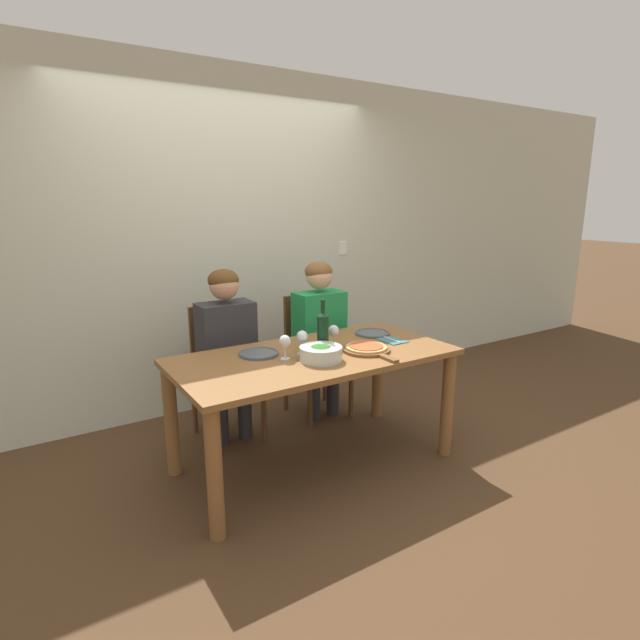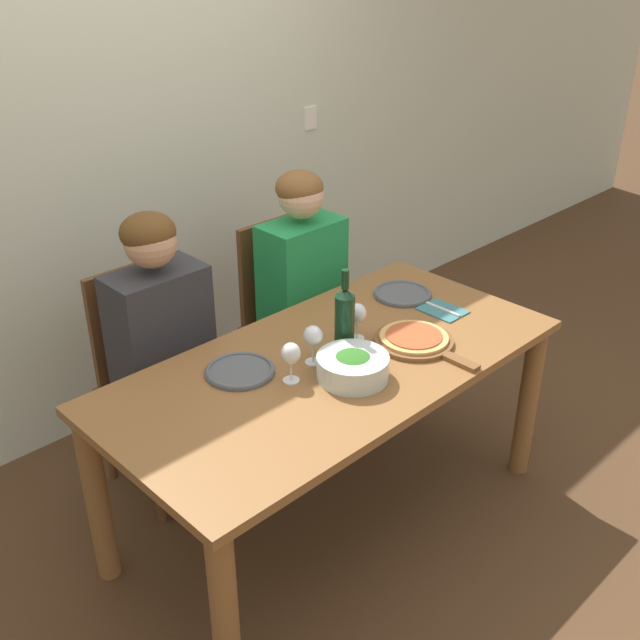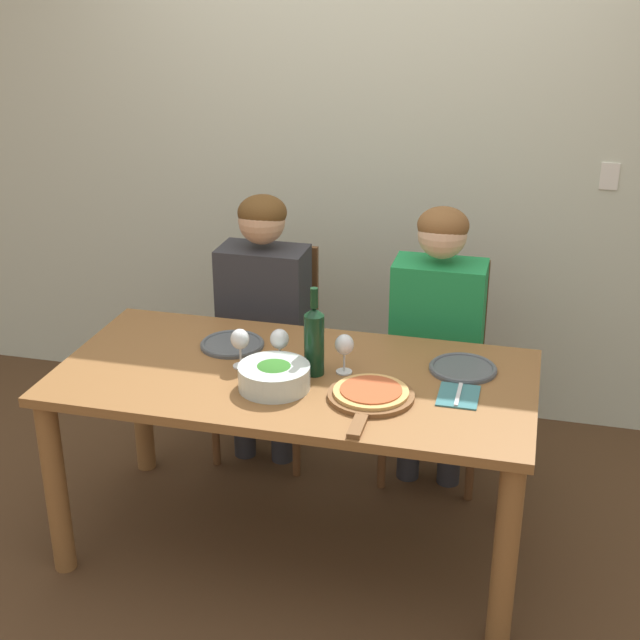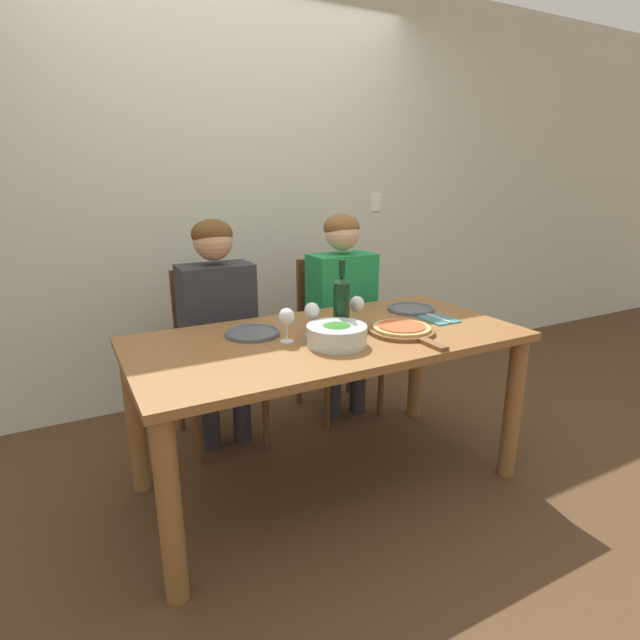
{
  "view_description": "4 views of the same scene",
  "coord_description": "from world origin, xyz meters",
  "px_view_note": "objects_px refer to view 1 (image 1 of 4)",
  "views": [
    {
      "loc": [
        -1.57,
        -2.52,
        1.68
      ],
      "look_at": [
        0.13,
        0.14,
        0.92
      ],
      "focal_mm": 28.0,
      "sensor_mm": 36.0,
      "label": 1
    },
    {
      "loc": [
        -1.68,
        -1.65,
        2.15
      ],
      "look_at": [
        -0.08,
        -0.01,
        0.95
      ],
      "focal_mm": 42.0,
      "sensor_mm": 36.0,
      "label": 2
    },
    {
      "loc": [
        0.81,
        -2.82,
        2.19
      ],
      "look_at": [
        0.08,
        0.06,
        0.94
      ],
      "focal_mm": 50.0,
      "sensor_mm": 36.0,
      "label": 3
    },
    {
      "loc": [
        -1.04,
        -1.86,
        1.44
      ],
      "look_at": [
        -0.05,
        0.0,
        0.83
      ],
      "focal_mm": 28.0,
      "sensor_mm": 36.0,
      "label": 4
    }
  ],
  "objects_px": {
    "broccoli_bowl": "(321,353)",
    "dinner_plate_left": "(259,353)",
    "chair_left": "(223,367)",
    "wine_bottle": "(323,331)",
    "wine_glass_centre": "(302,338)",
    "person_woman": "(227,340)",
    "wine_glass_left": "(285,342)",
    "dinner_plate_right": "(372,333)",
    "person_man": "(320,325)",
    "chair_right": "(313,350)",
    "pizza_on_board": "(367,349)",
    "fork_on_napkin": "(393,340)",
    "wine_glass_right": "(334,332)"
  },
  "relations": [
    {
      "from": "wine_glass_right",
      "to": "person_man",
      "type": "bearing_deg",
      "value": 65.11
    },
    {
      "from": "wine_bottle",
      "to": "wine_glass_centre",
      "type": "xyz_separation_m",
      "value": [
        -0.14,
        0.02,
        -0.03
      ]
    },
    {
      "from": "wine_glass_left",
      "to": "person_woman",
      "type": "bearing_deg",
      "value": 100.45
    },
    {
      "from": "person_man",
      "to": "broccoli_bowl",
      "type": "xyz_separation_m",
      "value": [
        -0.48,
        -0.76,
        0.05
      ]
    },
    {
      "from": "broccoli_bowl",
      "to": "chair_right",
      "type": "bearing_deg",
      "value": 61.13
    },
    {
      "from": "wine_glass_centre",
      "to": "dinner_plate_right",
      "type": "bearing_deg",
      "value": 11.65
    },
    {
      "from": "broccoli_bowl",
      "to": "dinner_plate_left",
      "type": "height_order",
      "value": "broccoli_bowl"
    },
    {
      "from": "pizza_on_board",
      "to": "dinner_plate_right",
      "type": "bearing_deg",
      "value": 46.91
    },
    {
      "from": "broccoli_bowl",
      "to": "wine_glass_left",
      "type": "bearing_deg",
      "value": 141.49
    },
    {
      "from": "chair_left",
      "to": "wine_bottle",
      "type": "relative_size",
      "value": 2.84
    },
    {
      "from": "dinner_plate_right",
      "to": "wine_glass_right",
      "type": "bearing_deg",
      "value": -163.37
    },
    {
      "from": "chair_left",
      "to": "person_woman",
      "type": "bearing_deg",
      "value": -90.0
    },
    {
      "from": "chair_right",
      "to": "wine_glass_left",
      "type": "height_order",
      "value": "chair_right"
    },
    {
      "from": "dinner_plate_right",
      "to": "wine_glass_centre",
      "type": "distance_m",
      "value": 0.68
    },
    {
      "from": "dinner_plate_left",
      "to": "wine_glass_right",
      "type": "relative_size",
      "value": 1.65
    },
    {
      "from": "dinner_plate_left",
      "to": "wine_bottle",
      "type": "bearing_deg",
      "value": -22.59
    },
    {
      "from": "person_man",
      "to": "wine_glass_right",
      "type": "xyz_separation_m",
      "value": [
        -0.27,
        -0.58,
        0.11
      ]
    },
    {
      "from": "wine_bottle",
      "to": "dinner_plate_right",
      "type": "relative_size",
      "value": 1.34
    },
    {
      "from": "person_woman",
      "to": "broccoli_bowl",
      "type": "distance_m",
      "value": 0.81
    },
    {
      "from": "chair_left",
      "to": "wine_glass_right",
      "type": "bearing_deg",
      "value": -54.25
    },
    {
      "from": "dinner_plate_right",
      "to": "pizza_on_board",
      "type": "distance_m",
      "value": 0.42
    },
    {
      "from": "pizza_on_board",
      "to": "wine_glass_right",
      "type": "relative_size",
      "value": 2.93
    },
    {
      "from": "person_man",
      "to": "wine_glass_right",
      "type": "relative_size",
      "value": 8.14
    },
    {
      "from": "person_woman",
      "to": "wine_glass_right",
      "type": "distance_m",
      "value": 0.77
    },
    {
      "from": "person_man",
      "to": "pizza_on_board",
      "type": "bearing_deg",
      "value": -99.99
    },
    {
      "from": "person_man",
      "to": "wine_glass_right",
      "type": "distance_m",
      "value": 0.65
    },
    {
      "from": "wine_glass_left",
      "to": "chair_left",
      "type": "bearing_deg",
      "value": 98.86
    },
    {
      "from": "broccoli_bowl",
      "to": "wine_glass_left",
      "type": "relative_size",
      "value": 1.69
    },
    {
      "from": "wine_bottle",
      "to": "wine_glass_left",
      "type": "bearing_deg",
      "value": -177.89
    },
    {
      "from": "person_woman",
      "to": "dinner_plate_left",
      "type": "xyz_separation_m",
      "value": [
        0.02,
        -0.46,
        0.02
      ]
    },
    {
      "from": "dinner_plate_right",
      "to": "wine_glass_right",
      "type": "xyz_separation_m",
      "value": [
        -0.42,
        -0.13,
        0.1
      ]
    },
    {
      "from": "broccoli_bowl",
      "to": "pizza_on_board",
      "type": "relative_size",
      "value": 0.58
    },
    {
      "from": "broccoli_bowl",
      "to": "dinner_plate_right",
      "type": "relative_size",
      "value": 1.02
    },
    {
      "from": "wine_bottle",
      "to": "pizza_on_board",
      "type": "height_order",
      "value": "wine_bottle"
    },
    {
      "from": "broccoli_bowl",
      "to": "dinner_plate_right",
      "type": "bearing_deg",
      "value": 25.78
    },
    {
      "from": "broccoli_bowl",
      "to": "wine_glass_left",
      "type": "height_order",
      "value": "wine_glass_left"
    },
    {
      "from": "broccoli_bowl",
      "to": "chair_left",
      "type": "bearing_deg",
      "value": 108.12
    },
    {
      "from": "chair_left",
      "to": "person_woman",
      "type": "distance_m",
      "value": 0.26
    },
    {
      "from": "chair_left",
      "to": "fork_on_napkin",
      "type": "xyz_separation_m",
      "value": [
        0.92,
        -0.78,
        0.24
      ]
    },
    {
      "from": "person_man",
      "to": "fork_on_napkin",
      "type": "distance_m",
      "value": 0.68
    },
    {
      "from": "broccoli_bowl",
      "to": "wine_glass_right",
      "type": "distance_m",
      "value": 0.28
    },
    {
      "from": "broccoli_bowl",
      "to": "dinner_plate_left",
      "type": "distance_m",
      "value": 0.4
    },
    {
      "from": "person_woman",
      "to": "wine_glass_centre",
      "type": "bearing_deg",
      "value": -66.54
    },
    {
      "from": "chair_left",
      "to": "person_woman",
      "type": "xyz_separation_m",
      "value": [
        -0.0,
        -0.11,
        0.23
      ]
    },
    {
      "from": "chair_right",
      "to": "pizza_on_board",
      "type": "distance_m",
      "value": 0.92
    },
    {
      "from": "wine_glass_left",
      "to": "broccoli_bowl",
      "type": "bearing_deg",
      "value": -38.51
    },
    {
      "from": "person_woman",
      "to": "wine_glass_left",
      "type": "distance_m",
      "value": 0.64
    },
    {
      "from": "wine_bottle",
      "to": "dinner_plate_left",
      "type": "bearing_deg",
      "value": 157.41
    },
    {
      "from": "dinner_plate_left",
      "to": "wine_glass_centre",
      "type": "distance_m",
      "value": 0.28
    },
    {
      "from": "person_man",
      "to": "dinner_plate_right",
      "type": "distance_m",
      "value": 0.48
    }
  ]
}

